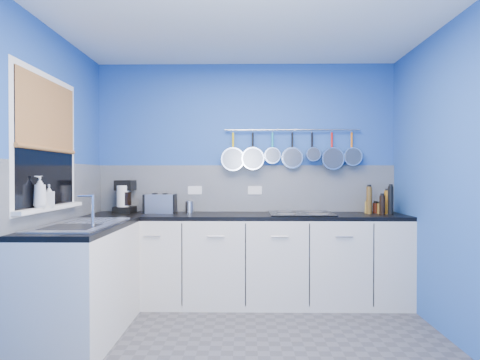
{
  "coord_description": "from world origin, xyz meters",
  "views": [
    {
      "loc": [
        0.0,
        -2.82,
        1.29
      ],
      "look_at": [
        -0.05,
        0.75,
        1.25
      ],
      "focal_mm": 29.78,
      "sensor_mm": 36.0,
      "label": 1
    }
  ],
  "objects_px": {
    "coffee_maker": "(125,196)",
    "soap_bottle_a": "(40,192)",
    "hob": "(301,213)",
    "canister": "(189,207)",
    "toaster": "(160,204)",
    "paper_towel": "(123,199)",
    "soap_bottle_b": "(49,195)"
  },
  "relations": [
    {
      "from": "coffee_maker",
      "to": "soap_bottle_a",
      "type": "bearing_deg",
      "value": -98.06
    },
    {
      "from": "soap_bottle_a",
      "to": "hob",
      "type": "height_order",
      "value": "soap_bottle_a"
    },
    {
      "from": "coffee_maker",
      "to": "hob",
      "type": "bearing_deg",
      "value": -0.31
    },
    {
      "from": "canister",
      "to": "hob",
      "type": "height_order",
      "value": "canister"
    },
    {
      "from": "soap_bottle_a",
      "to": "toaster",
      "type": "xyz_separation_m",
      "value": [
        0.64,
        1.18,
        -0.17
      ]
    },
    {
      "from": "paper_towel",
      "to": "toaster",
      "type": "height_order",
      "value": "paper_towel"
    },
    {
      "from": "soap_bottle_b",
      "to": "hob",
      "type": "distance_m",
      "value": 2.31
    },
    {
      "from": "paper_towel",
      "to": "toaster",
      "type": "relative_size",
      "value": 0.94
    },
    {
      "from": "soap_bottle_b",
      "to": "coffee_maker",
      "type": "xyz_separation_m",
      "value": [
        0.26,
        1.09,
        -0.07
      ]
    },
    {
      "from": "soap_bottle_b",
      "to": "coffee_maker",
      "type": "relative_size",
      "value": 0.51
    },
    {
      "from": "soap_bottle_b",
      "to": "paper_towel",
      "type": "distance_m",
      "value": 1.09
    },
    {
      "from": "coffee_maker",
      "to": "toaster",
      "type": "height_order",
      "value": "coffee_maker"
    },
    {
      "from": "toaster",
      "to": "hob",
      "type": "relative_size",
      "value": 0.48
    },
    {
      "from": "paper_towel",
      "to": "hob",
      "type": "distance_m",
      "value": 1.85
    },
    {
      "from": "paper_towel",
      "to": "hob",
      "type": "relative_size",
      "value": 0.45
    },
    {
      "from": "soap_bottle_a",
      "to": "soap_bottle_b",
      "type": "distance_m",
      "value": 0.14
    },
    {
      "from": "paper_towel",
      "to": "canister",
      "type": "distance_m",
      "value": 0.7
    },
    {
      "from": "soap_bottle_a",
      "to": "soap_bottle_b",
      "type": "bearing_deg",
      "value": 90.0
    },
    {
      "from": "soap_bottle_a",
      "to": "paper_towel",
      "type": "distance_m",
      "value": 1.23
    },
    {
      "from": "soap_bottle_b",
      "to": "hob",
      "type": "relative_size",
      "value": 0.27
    },
    {
      "from": "soap_bottle_b",
      "to": "canister",
      "type": "bearing_deg",
      "value": 49.27
    },
    {
      "from": "coffee_maker",
      "to": "canister",
      "type": "bearing_deg",
      "value": 3.79
    },
    {
      "from": "toaster",
      "to": "soap_bottle_b",
      "type": "bearing_deg",
      "value": -118.42
    },
    {
      "from": "toaster",
      "to": "canister",
      "type": "height_order",
      "value": "toaster"
    },
    {
      "from": "soap_bottle_b",
      "to": "coffee_maker",
      "type": "distance_m",
      "value": 1.12
    },
    {
      "from": "toaster",
      "to": "hob",
      "type": "distance_m",
      "value": 1.45
    },
    {
      "from": "soap_bottle_b",
      "to": "toaster",
      "type": "height_order",
      "value": "soap_bottle_b"
    },
    {
      "from": "soap_bottle_a",
      "to": "hob",
      "type": "bearing_deg",
      "value": 27.73
    },
    {
      "from": "soap_bottle_b",
      "to": "toaster",
      "type": "relative_size",
      "value": 0.56
    },
    {
      "from": "canister",
      "to": "paper_towel",
      "type": "bearing_deg",
      "value": -176.98
    },
    {
      "from": "hob",
      "to": "paper_towel",
      "type": "bearing_deg",
      "value": 177.05
    },
    {
      "from": "toaster",
      "to": "canister",
      "type": "relative_size",
      "value": 2.54
    }
  ]
}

